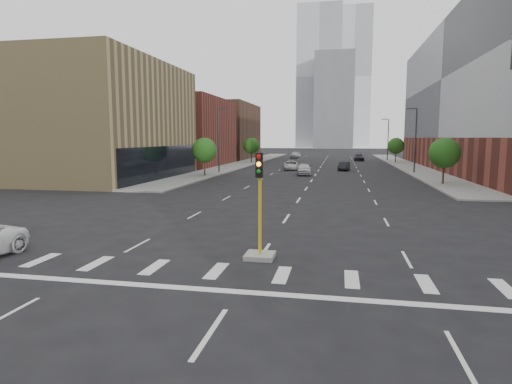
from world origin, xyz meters
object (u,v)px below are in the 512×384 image
(car_deep_right, at_px, (359,157))
(car_distant, at_px, (296,155))
(car_mid_right, at_px, (344,166))
(car_far_left, at_px, (291,165))
(car_near_left, at_px, (304,169))
(median_traffic_signal, at_px, (260,236))

(car_deep_right, xyz_separation_m, car_distant, (-14.84, 9.11, 0.04))
(car_mid_right, relative_size, car_far_left, 0.83)
(car_mid_right, distance_m, car_deep_right, 29.45)
(car_far_left, distance_m, car_distant, 38.58)
(car_near_left, xyz_separation_m, car_distant, (-5.95, 47.47, 0.00))
(median_traffic_signal, bearing_deg, car_near_left, 92.11)
(median_traffic_signal, xyz_separation_m, car_deep_right, (7.39, 79.01, -0.22))
(car_mid_right, height_order, car_distant, car_distant)
(median_traffic_signal, xyz_separation_m, car_distant, (-7.45, 88.13, -0.18))
(car_near_left, height_order, car_deep_right, car_near_left)
(car_near_left, height_order, car_distant, car_distant)
(car_near_left, distance_m, car_mid_right, 10.59)
(car_far_left, bearing_deg, median_traffic_signal, -93.40)
(car_mid_right, height_order, car_deep_right, car_deep_right)
(car_mid_right, height_order, car_far_left, car_far_left)
(car_near_left, height_order, car_mid_right, car_near_left)
(car_deep_right, bearing_deg, car_far_left, -106.79)
(car_mid_right, bearing_deg, car_deep_right, 90.08)
(car_deep_right, bearing_deg, median_traffic_signal, -90.48)
(car_near_left, xyz_separation_m, car_far_left, (-2.76, 9.03, -0.10))
(median_traffic_signal, bearing_deg, car_mid_right, 85.54)
(car_mid_right, bearing_deg, car_far_left, -172.48)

